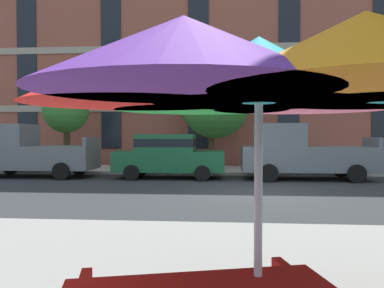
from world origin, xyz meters
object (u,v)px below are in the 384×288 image
Objects in this scene: pickup_gray at (29,152)px; street_tree_left at (65,109)px; sedan_green at (169,155)px; street_tree_middle at (211,100)px; patio_umbrella at (259,75)px; pickup_gray_midblock at (301,153)px.

pickup_gray is 3.53m from street_tree_left.
street_tree_middle is (1.59, 3.41, 2.52)m from sedan_green.
patio_umbrella is (7.98, -15.58, -0.81)m from street_tree_left.
street_tree_left is (-5.50, 2.88, 2.07)m from sedan_green.
sedan_green is at bearing 101.05° from patio_umbrella.
patio_umbrella is at bearing -62.88° from street_tree_left.
street_tree_left is 7.12m from street_tree_middle.
street_tree_left is at bearing 82.30° from pickup_gray.
patio_umbrella is (8.37, -12.70, 1.18)m from pickup_gray.
patio_umbrella is at bearing -86.84° from street_tree_middle.
pickup_gray_midblock is (5.25, 0.00, 0.08)m from sedan_green.
pickup_gray_midblock is at bearing -15.01° from street_tree_left.
pickup_gray is 0.97× the size of street_tree_middle.
pickup_gray is at bearing 180.00° from pickup_gray_midblock.
pickup_gray is 11.14m from pickup_gray_midblock.
pickup_gray_midblock is at bearing 0.00° from pickup_gray.
sedan_green is 0.83× the size of street_tree_middle.
patio_umbrella reaches higher than sedan_green.
pickup_gray is 5.89m from sedan_green.
street_tree_middle is 16.18m from patio_umbrella.
street_tree_middle reaches higher than sedan_green.
sedan_green is (5.89, -0.00, -0.08)m from pickup_gray.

